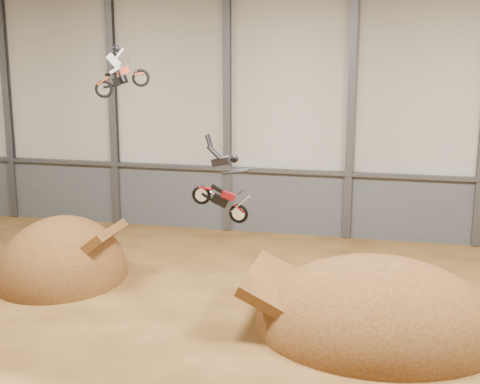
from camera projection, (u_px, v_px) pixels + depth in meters
name	position (u px, v px, depth m)	size (l,w,h in m)	color
floor	(218.00, 351.00, 23.05)	(40.00, 40.00, 0.00)	#513215
back_wall	(288.00, 107.00, 35.76)	(40.00, 0.10, 14.00)	#B6B0A1
lower_band_back	(287.00, 203.00, 36.82)	(39.80, 0.18, 3.50)	#4B4E52
steel_rail	(287.00, 171.00, 36.28)	(39.80, 0.35, 0.20)	#47494F
steel_column_0	(7.00, 101.00, 39.22)	(0.40, 0.36, 13.90)	#47494F
steel_column_1	(113.00, 104.00, 37.76)	(0.40, 0.36, 13.90)	#47494F
steel_column_2	(227.00, 106.00, 36.30)	(0.40, 0.36, 13.90)	#47494F
steel_column_3	(351.00, 109.00, 34.84)	(0.40, 0.36, 13.90)	#47494F
takeoff_ramp	(63.00, 278.00, 30.16)	(5.66, 6.53, 5.66)	#442611
landing_ramp	(376.00, 329.00, 24.86)	(9.13, 8.08, 5.27)	#442611
fmx_rider_a	(124.00, 66.00, 25.87)	(2.17, 0.83, 1.96)	red
fmx_rider_b	(216.00, 179.00, 23.45)	(2.88, 0.82, 2.47)	red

